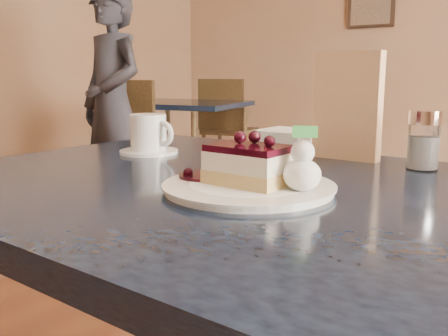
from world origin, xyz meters
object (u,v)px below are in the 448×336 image
Objects in this scene: main_table at (266,232)px; patron at (113,105)px; bg_table_far_left at (180,184)px; coffee_set at (149,136)px; cheesecake_slice at (249,165)px; dessert_plate at (249,187)px.

main_table is 0.83× the size of patron.
patron is (0.12, -0.83, 0.73)m from bg_table_far_left.
coffee_set is at bearing -29.66° from patron.
patron reaches higher than bg_table_far_left.
coffee_set is at bearing -62.79° from bg_table_far_left.
main_table is 0.46m from coffee_set.
coffee_set is (-0.42, 0.19, -0.00)m from cheesecake_slice.
bg_table_far_left is (-2.36, 2.51, -0.76)m from dessert_plate.
coffee_set is 0.08× the size of bg_table_far_left.
coffee_set is 0.09× the size of patron.
cheesecake_slice is 0.88× the size of coffee_set.
dessert_plate is 0.46m from coffee_set.
main_table is 0.70× the size of bg_table_far_left.
cheesecake_slice reaches higher than main_table.
patron reaches higher than main_table.
main_table is 0.11m from dessert_plate.
bg_table_far_left is (-1.94, 2.31, -0.80)m from coffee_set.
patron is (-2.24, 1.67, -0.07)m from cheesecake_slice.
cheesecake_slice is at bearing -27.27° from patron.
cheesecake_slice is at bearing -24.44° from coffee_set.
dessert_plate is 0.15× the size of bg_table_far_left.
patron reaches higher than coffee_set.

